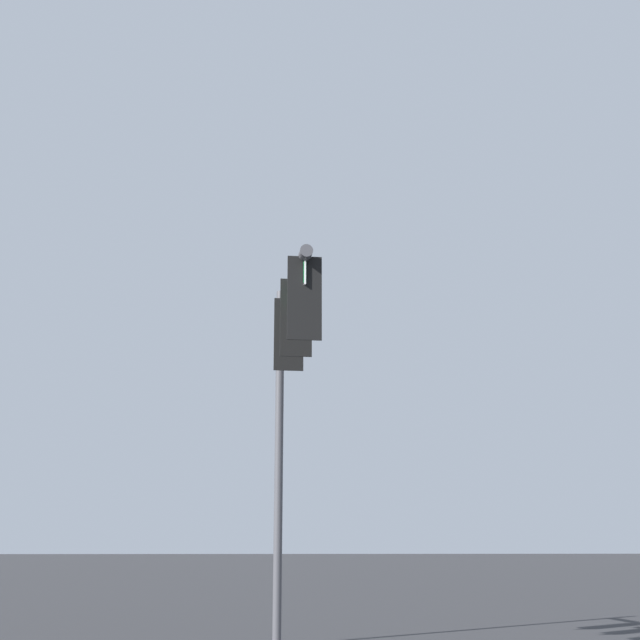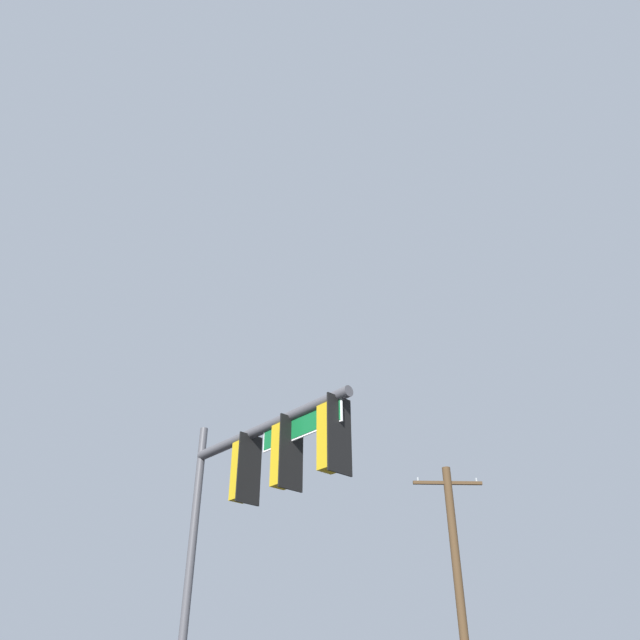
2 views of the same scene
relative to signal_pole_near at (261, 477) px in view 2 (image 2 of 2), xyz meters
The scene contains 2 objects.
signal_pole_near is the anchor object (origin of this frame).
utility_pole 14.08m from the signal_pole_near, 115.78° to the left, with size 1.71×2.20×9.40m.
Camera 2 is at (5.49, -12.43, 1.73)m, focal length 35.00 mm.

